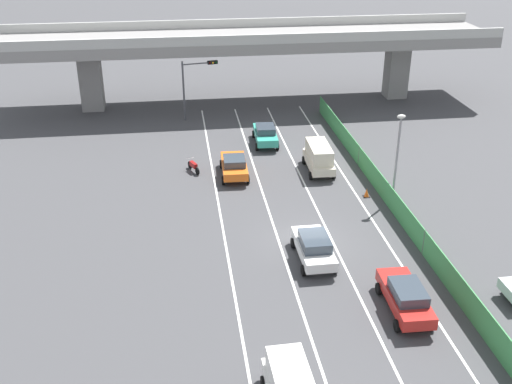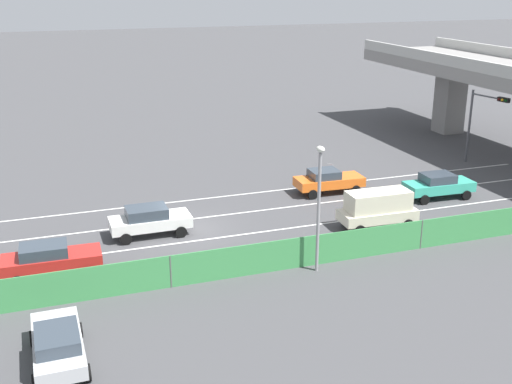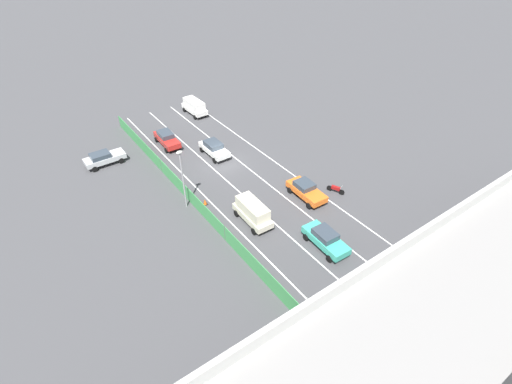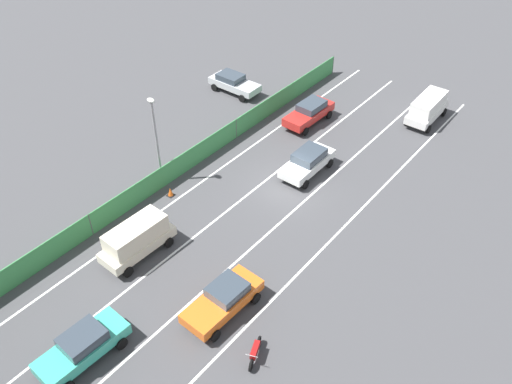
% 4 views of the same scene
% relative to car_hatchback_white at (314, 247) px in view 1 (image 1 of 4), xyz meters
% --- Properties ---
extents(ground_plane, '(300.00, 300.00, 0.00)m').
position_rel_car_hatchback_white_xyz_m(ground_plane, '(0.01, 2.24, -0.93)').
color(ground_plane, '#424244').
extents(lane_line_left_edge, '(0.14, 44.61, 0.01)m').
position_rel_car_hatchback_white_xyz_m(lane_line_left_edge, '(-4.97, 6.55, -0.93)').
color(lane_line_left_edge, silver).
rests_on(lane_line_left_edge, ground).
extents(lane_line_mid_left, '(0.14, 44.61, 0.01)m').
position_rel_car_hatchback_white_xyz_m(lane_line_mid_left, '(-1.65, 6.55, -0.93)').
color(lane_line_mid_left, silver).
rests_on(lane_line_mid_left, ground).
extents(lane_line_mid_right, '(0.14, 44.61, 0.01)m').
position_rel_car_hatchback_white_xyz_m(lane_line_mid_right, '(1.67, 6.55, -0.93)').
color(lane_line_mid_right, silver).
rests_on(lane_line_mid_right, ground).
extents(lane_line_right_edge, '(0.14, 44.61, 0.01)m').
position_rel_car_hatchback_white_xyz_m(lane_line_right_edge, '(4.99, 6.55, -0.93)').
color(lane_line_right_edge, silver).
rests_on(lane_line_right_edge, ground).
extents(elevated_overpass, '(49.15, 8.65, 7.82)m').
position_rel_car_hatchback_white_xyz_m(elevated_overpass, '(0.01, 30.86, 5.17)').
color(elevated_overpass, gray).
rests_on(elevated_overpass, ground).
extents(green_fence, '(0.10, 40.71, 1.62)m').
position_rel_car_hatchback_white_xyz_m(green_fence, '(6.65, 6.55, -0.12)').
color(green_fence, '#3D8E4C').
rests_on(green_fence, ground).
extents(car_hatchback_white, '(2.05, 4.49, 1.68)m').
position_rel_car_hatchback_white_xyz_m(car_hatchback_white, '(0.00, 0.00, 0.00)').
color(car_hatchback_white, silver).
rests_on(car_hatchback_white, ground).
extents(car_van_cream, '(2.08, 4.54, 2.20)m').
position_rel_car_hatchback_white_xyz_m(car_van_cream, '(3.22, 12.64, 0.31)').
color(car_van_cream, beige).
rests_on(car_van_cream, ground).
extents(car_taxi_teal, '(2.12, 4.60, 1.67)m').
position_rel_car_hatchback_white_xyz_m(car_taxi_teal, '(-0.02, 19.00, -0.02)').
color(car_taxi_teal, teal).
rests_on(car_taxi_teal, ground).
extents(car_sedan_red, '(2.06, 4.73, 1.68)m').
position_rel_car_hatchback_white_xyz_m(car_sedan_red, '(3.57, -5.46, -0.00)').
color(car_sedan_red, red).
rests_on(car_sedan_red, ground).
extents(car_taxi_orange, '(2.19, 4.62, 1.62)m').
position_rel_car_hatchback_white_xyz_m(car_taxi_orange, '(-3.38, 12.64, -0.04)').
color(car_taxi_orange, orange).
rests_on(car_taxi_orange, ground).
extents(motorcycle, '(0.92, 1.84, 0.93)m').
position_rel_car_hatchback_white_xyz_m(motorcycle, '(-6.44, 13.87, -0.47)').
color(motorcycle, black).
rests_on(motorcycle, ground).
extents(traffic_light, '(3.42, 0.83, 5.66)m').
position_rel_car_hatchback_white_xyz_m(traffic_light, '(-5.59, 26.41, 3.06)').
color(traffic_light, '#47474C').
rests_on(traffic_light, ground).
extents(street_lamp, '(0.60, 0.36, 6.36)m').
position_rel_car_hatchback_white_xyz_m(street_lamp, '(7.26, 6.96, 2.99)').
color(street_lamp, gray).
rests_on(street_lamp, ground).
extents(traffic_cone, '(0.47, 0.47, 0.64)m').
position_rel_car_hatchback_white_xyz_m(traffic_cone, '(5.61, 7.75, -0.63)').
color(traffic_cone, orange).
rests_on(traffic_cone, ground).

